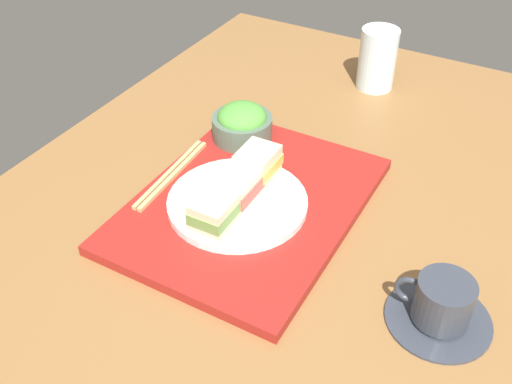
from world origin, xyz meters
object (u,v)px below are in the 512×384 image
(salad_bowl, at_px, (242,123))
(drinking_glass, at_px, (377,59))
(coffee_cup, at_px, (441,305))
(sandwich_middle, at_px, (237,188))
(sandwich_plate, at_px, (237,202))
(chopsticks_pair, at_px, (171,174))
(sandwich_near, at_px, (258,164))
(sandwich_far, at_px, (215,212))

(salad_bowl, height_order, drinking_glass, drinking_glass)
(coffee_cup, bearing_deg, sandwich_middle, -99.28)
(salad_bowl, bearing_deg, sandwich_plate, 28.01)
(sandwich_middle, distance_m, drinking_glass, 0.51)
(salad_bowl, bearing_deg, chopsticks_pair, -15.70)
(sandwich_plate, relative_size, sandwich_near, 3.08)
(sandwich_plate, bearing_deg, salad_bowl, -151.99)
(sandwich_near, xyz_separation_m, sandwich_far, (0.13, -0.00, -0.00))
(coffee_cup, distance_m, drinking_glass, 0.64)
(sandwich_middle, xyz_separation_m, coffee_cup, (0.06, 0.34, -0.02))
(coffee_cup, bearing_deg, chopsticks_pair, -98.16)
(sandwich_near, distance_m, sandwich_middle, 0.07)
(salad_bowl, xyz_separation_m, drinking_glass, (-0.33, 0.13, 0.02))
(sandwich_middle, relative_size, salad_bowl, 0.66)
(sandwich_far, relative_size, chopsticks_pair, 0.34)
(drinking_glass, bearing_deg, sandwich_middle, -4.74)
(sandwich_far, bearing_deg, sandwich_plate, 179.90)
(sandwich_plate, bearing_deg, sandwich_middle, -90.00)
(sandwich_plate, relative_size, coffee_cup, 1.58)
(sandwich_far, bearing_deg, chopsticks_pair, -119.57)
(sandwich_near, xyz_separation_m, chopsticks_pair, (0.05, -0.14, -0.04))
(salad_bowl, distance_m, chopsticks_pair, 0.17)
(sandwich_far, xyz_separation_m, salad_bowl, (-0.24, -0.09, -0.01))
(coffee_cup, bearing_deg, sandwich_far, -88.42)
(drinking_glass, bearing_deg, sandwich_plate, -4.74)
(chopsticks_pair, height_order, coffee_cup, coffee_cup)
(coffee_cup, relative_size, drinking_glass, 1.09)
(sandwich_far, height_order, drinking_glass, drinking_glass)
(coffee_cup, bearing_deg, sandwich_plate, -99.28)
(drinking_glass, bearing_deg, coffee_cup, 28.00)
(chopsticks_pair, bearing_deg, sandwich_plate, 84.64)
(sandwich_plate, xyz_separation_m, sandwich_near, (-0.06, 0.00, 0.03))
(sandwich_far, xyz_separation_m, chopsticks_pair, (-0.08, -0.14, -0.03))
(sandwich_plate, xyz_separation_m, drinking_glass, (-0.51, 0.04, 0.04))
(sandwich_far, distance_m, chopsticks_pair, 0.16)
(sandwich_middle, height_order, drinking_glass, drinking_glass)
(sandwich_near, relative_size, sandwich_middle, 0.99)
(salad_bowl, height_order, coffee_cup, salad_bowl)
(sandwich_near, xyz_separation_m, sandwich_middle, (0.06, -0.00, -0.00))
(sandwich_far, height_order, salad_bowl, salad_bowl)
(sandwich_near, distance_m, chopsticks_pair, 0.15)
(sandwich_near, xyz_separation_m, coffee_cup, (0.12, 0.34, -0.03))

